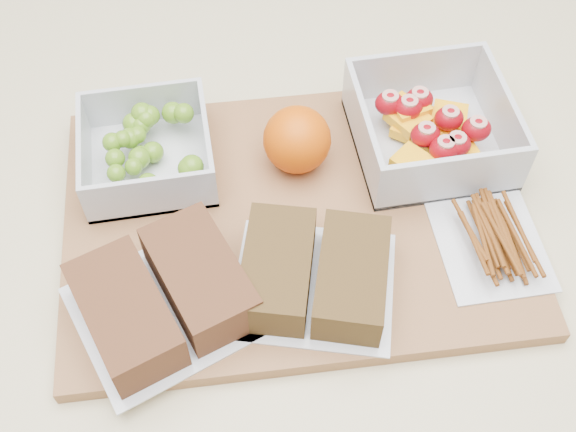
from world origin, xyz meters
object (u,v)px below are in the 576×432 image
object	(u,v)px
grape_container	(149,149)
fruit_container	(430,129)
cutting_board	(294,219)
orange	(297,140)
sandwich_bag_center	(314,274)
pretzel_bag	(493,238)
sandwich_bag_left	(164,297)

from	to	relation	value
grape_container	fruit_container	size ratio (longest dim) A/B	0.84
cutting_board	fruit_container	distance (m)	0.16
orange	sandwich_bag_center	world-z (taller)	orange
sandwich_bag_center	pretzel_bag	distance (m)	0.16
cutting_board	grape_container	bearing A→B (deg)	149.22
grape_container	sandwich_bag_left	bearing A→B (deg)	-89.16
fruit_container	pretzel_bag	xyz separation A→B (m)	(0.02, -0.12, -0.01)
orange	pretzel_bag	bearing A→B (deg)	-39.21
cutting_board	pretzel_bag	size ratio (longest dim) A/B	3.71
fruit_container	sandwich_bag_left	world-z (taller)	fruit_container
grape_container	sandwich_bag_left	xyz separation A→B (m)	(0.00, -0.16, 0.00)
cutting_board	grape_container	xyz separation A→B (m)	(-0.12, 0.08, 0.03)
fruit_container	sandwich_bag_center	size ratio (longest dim) A/B	0.87
grape_container	fruit_container	bearing A→B (deg)	-4.73
cutting_board	grape_container	distance (m)	0.15
cutting_board	fruit_container	bearing A→B (deg)	25.23
pretzel_bag	orange	bearing A→B (deg)	140.79
sandwich_bag_left	sandwich_bag_center	xyz separation A→B (m)	(0.13, 0.00, -0.00)
grape_container	sandwich_bag_center	bearing A→B (deg)	-51.31
grape_container	fruit_container	world-z (taller)	fruit_container
grape_container	orange	world-z (taller)	orange
orange	sandwich_bag_left	xyz separation A→B (m)	(-0.14, -0.14, -0.01)
grape_container	orange	distance (m)	0.14
orange	pretzel_bag	world-z (taller)	orange
orange	pretzel_bag	size ratio (longest dim) A/B	0.57
cutting_board	orange	distance (m)	0.07
sandwich_bag_center	fruit_container	bearing A→B (deg)	44.47
grape_container	orange	bearing A→B (deg)	-8.83
pretzel_bag	sandwich_bag_center	bearing A→B (deg)	-175.13
cutting_board	fruit_container	xyz separation A→B (m)	(0.14, 0.06, 0.03)
fruit_container	sandwich_bag_center	world-z (taller)	fruit_container
grape_container	orange	xyz separation A→B (m)	(0.14, -0.02, 0.01)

